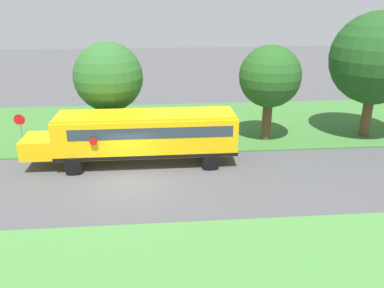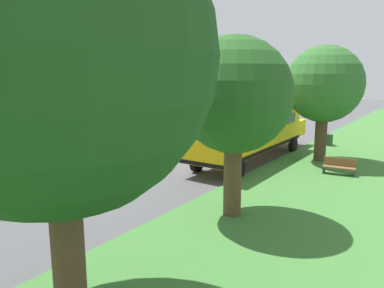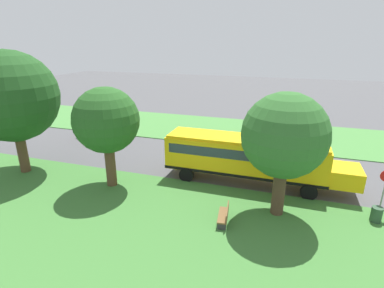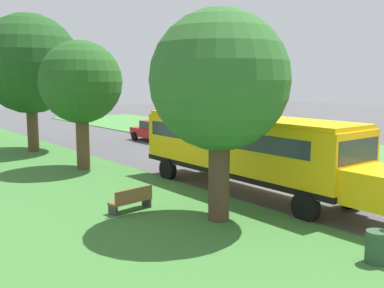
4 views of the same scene
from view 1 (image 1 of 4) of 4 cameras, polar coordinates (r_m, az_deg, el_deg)
ground_plane at (r=20.63m, az=-9.56°, el=-6.09°), size 120.00×120.00×0.00m
grass_verge at (r=29.84m, az=-8.21°, el=2.84°), size 12.00×80.00×0.08m
school_bus at (r=22.32m, az=-7.63°, el=1.58°), size 2.85×12.42×3.16m
oak_tree_beside_bus at (r=25.14m, az=-12.56°, el=9.86°), size 4.47×4.47×6.87m
oak_tree_roadside_mid at (r=25.97m, az=11.68°, el=9.88°), size 4.16×4.16×6.60m
oak_tree_far_end at (r=28.77m, az=25.92°, el=11.53°), size 6.21×6.21×8.72m
stop_sign at (r=25.66m, az=-24.60°, el=1.97°), size 0.08×0.68×2.74m
park_bench at (r=27.76m, az=-6.16°, el=2.46°), size 1.65×0.71×0.92m
trash_bin at (r=26.71m, az=-22.92°, el=0.01°), size 0.56×0.56×0.90m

